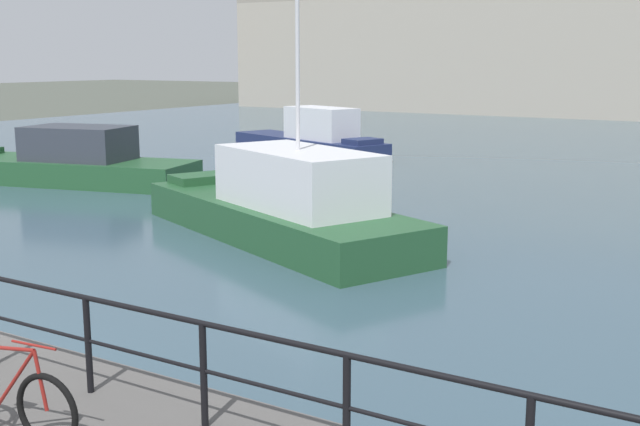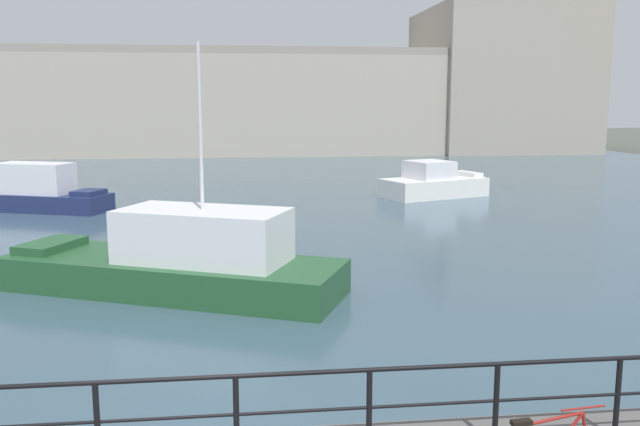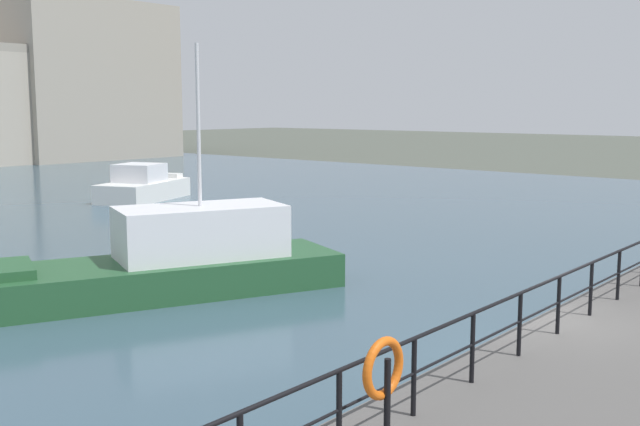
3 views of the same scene
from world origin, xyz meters
name	(u,v)px [view 3 (image 3 of 3)]	position (x,y,z in m)	size (l,w,h in m)	color
ground_plane	(534,364)	(0.00, 0.00, 0.00)	(240.00, 240.00, 0.00)	#4C5147
moored_white_yacht	(177,261)	(-0.78, 9.83, 0.88)	(9.67, 6.37, 6.63)	#23512D
moored_harbor_tender	(143,186)	(11.28, 27.27, 0.75)	(6.21, 4.50, 1.97)	white
quay_railing	(540,302)	(-1.59, -0.75, 1.68)	(23.68, 0.07, 1.08)	black
life_ring_stand	(384,372)	(-6.65, -1.06, 1.92)	(0.75, 0.16, 1.40)	black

